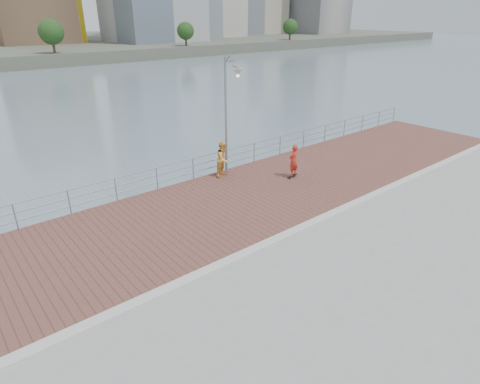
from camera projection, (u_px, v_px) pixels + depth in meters
water at (272, 284)px, 15.79m from camera, size 400.00×400.00×0.00m
seawall at (390, 338)px, 11.86m from camera, size 40.00×24.00×2.00m
brick_lane at (217, 207)px, 17.51m from camera, size 40.00×6.80×0.02m
curb at (274, 240)px, 14.96m from camera, size 40.00×0.40×0.06m
guardrail at (175, 171)px, 19.63m from camera, size 39.06×0.06×1.13m
street_lamp at (231, 97)px, 19.20m from camera, size 0.42×1.22×5.74m
skateboard at (292, 176)px, 20.68m from camera, size 0.73×0.31×0.08m
skateboarder at (293, 160)px, 20.34m from camera, size 0.66×0.50×1.64m
bystander at (223, 159)px, 20.48m from camera, size 1.07×0.94×1.84m
shoreline_trees at (10, 35)px, 72.17m from camera, size 144.12×4.66×6.22m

